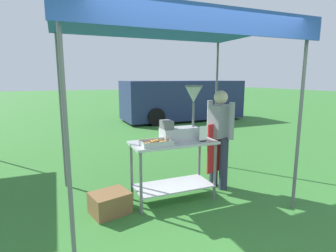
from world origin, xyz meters
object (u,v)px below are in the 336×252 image
object	(u,v)px
stall_canopy	(171,31)
vendor	(219,134)
donut_cart	(173,159)
menu_sign	(203,135)
donut_tray	(156,143)
donut_fryer	(183,120)
supply_crate	(110,203)
van_navy	(183,100)

from	to	relation	value
stall_canopy	vendor	xyz separation A→B (m)	(0.88, 0.05, -1.54)
donut_cart	menu_sign	world-z (taller)	menu_sign
donut_cart	menu_sign	bearing A→B (deg)	-22.65
stall_canopy	donut_tray	world-z (taller)	stall_canopy
stall_canopy	donut_cart	bearing A→B (deg)	-90.00
stall_canopy	vendor	size ratio (longest dim) A/B	1.93
stall_canopy	menu_sign	bearing A→B (deg)	-33.69
donut_fryer	donut_cart	bearing A→B (deg)	-159.79
stall_canopy	donut_cart	xyz separation A→B (m)	(0.00, -0.10, -1.80)
vendor	supply_crate	bearing A→B (deg)	-174.14
menu_sign	vendor	distance (m)	0.59
supply_crate	menu_sign	bearing A→B (deg)	-5.43
donut_cart	menu_sign	size ratio (longest dim) A/B	5.47
vendor	supply_crate	world-z (taller)	vendor
stall_canopy	supply_crate	distance (m)	2.49
donut_cart	donut_tray	bearing A→B (deg)	-160.79
donut_fryer	van_navy	xyz separation A→B (m)	(3.35, 6.98, -0.31)
donut_fryer	van_navy	distance (m)	7.75
donut_fryer	vendor	world-z (taller)	donut_fryer
stall_canopy	van_navy	size ratio (longest dim) A/B	0.61
menu_sign	vendor	xyz separation A→B (m)	(0.49, 0.31, -0.09)
donut_tray	vendor	size ratio (longest dim) A/B	0.26
donut_cart	menu_sign	xyz separation A→B (m)	(0.39, -0.16, 0.35)
stall_canopy	donut_tray	bearing A→B (deg)	-146.37
donut_fryer	vendor	size ratio (longest dim) A/B	0.50
donut_cart	supply_crate	size ratio (longest dim) A/B	2.16
vendor	supply_crate	distance (m)	1.99
donut_fryer	vendor	bearing A→B (deg)	6.54
donut_fryer	supply_crate	bearing A→B (deg)	-174.56
menu_sign	van_navy	distance (m)	7.87
donut_cart	supply_crate	distance (m)	1.07
stall_canopy	donut_tray	xyz separation A→B (m)	(-0.31, -0.21, -1.52)
donut_cart	donut_fryer	size ratio (longest dim) A/B	1.55
supply_crate	donut_tray	bearing A→B (deg)	-6.37
menu_sign	supply_crate	bearing A→B (deg)	174.57
donut_tray	van_navy	xyz separation A→B (m)	(3.85, 7.16, -0.04)
menu_sign	vendor	size ratio (longest dim) A/B	0.14
vendor	stall_canopy	bearing A→B (deg)	-176.66
menu_sign	vendor	world-z (taller)	vendor
donut_cart	van_navy	distance (m)	7.89
menu_sign	supply_crate	distance (m)	1.59
donut_cart	donut_tray	world-z (taller)	donut_tray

